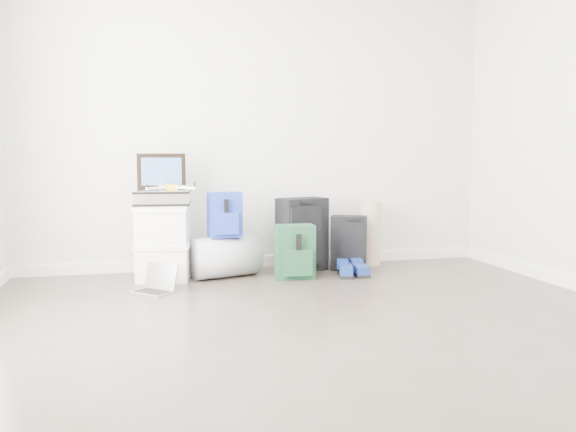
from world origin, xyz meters
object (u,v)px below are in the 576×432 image
object	(u,v)px
briefcase	(162,198)
boxes_stack	(163,243)
carry_on	(349,243)
laptop	(156,286)
duffel_bag	(225,257)
large_suitcase	(302,234)

from	to	relation	value
briefcase	boxes_stack	bearing A→B (deg)	0.00
carry_on	laptop	distance (m)	1.86
boxes_stack	duffel_bag	bearing A→B (deg)	11.91
boxes_stack	carry_on	distance (m)	1.70
duffel_bag	laptop	distance (m)	0.77
boxes_stack	briefcase	bearing A→B (deg)	0.00
boxes_stack	large_suitcase	world-z (taller)	large_suitcase
briefcase	large_suitcase	bearing A→B (deg)	12.22
large_suitcase	laptop	bearing A→B (deg)	-175.64
briefcase	laptop	world-z (taller)	briefcase
large_suitcase	carry_on	size ratio (longest dim) A/B	1.33
boxes_stack	laptop	size ratio (longest dim) A/B	1.73
briefcase	laptop	size ratio (longest dim) A/B	1.22
carry_on	laptop	world-z (taller)	carry_on
duffel_bag	laptop	xyz separation A→B (m)	(-0.61, -0.46, -0.13)
large_suitcase	carry_on	distance (m)	0.45
boxes_stack	laptop	xyz separation A→B (m)	(-0.08, -0.46, -0.27)
briefcase	carry_on	world-z (taller)	briefcase
briefcase	large_suitcase	world-z (taller)	briefcase
briefcase	large_suitcase	size ratio (longest dim) A/B	0.67
boxes_stack	duffel_bag	size ratio (longest dim) A/B	1.11
duffel_bag	large_suitcase	distance (m)	0.77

